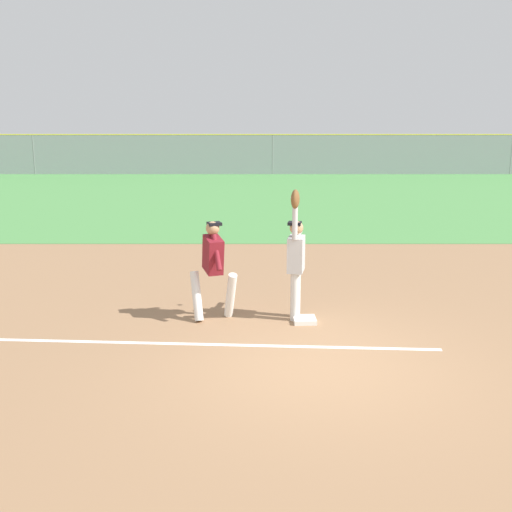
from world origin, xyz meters
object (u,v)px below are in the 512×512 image
object	(u,v)px
parked_car_red	(197,157)
parked_car_blue	(297,157)
fielder	(297,256)
first_base	(306,320)
baseball	(294,198)
runner	(215,263)
parked_car_tan	(79,157)
parked_car_black	(407,157)

from	to	relation	value
parked_car_red	parked_car_blue	world-z (taller)	same
fielder	parked_car_blue	world-z (taller)	fielder
fielder	parked_car_blue	distance (m)	27.72
first_base	parked_car_red	size ratio (longest dim) A/B	0.09
baseball	parked_car_red	xyz separation A→B (m)	(-4.25, 27.43, -1.41)
runner	parked_car_tan	world-z (taller)	runner
first_base	runner	bearing A→B (deg)	174.23
baseball	fielder	bearing A→B (deg)	-76.30
fielder	runner	bearing A→B (deg)	11.65
fielder	parked_car_red	xyz separation A→B (m)	(-4.31, 27.65, -0.45)
runner	parked_car_tan	bearing A→B (deg)	90.20
parked_car_tan	parked_car_red	xyz separation A→B (m)	(6.98, 0.22, 0.00)
parked_car_tan	runner	bearing A→B (deg)	-70.27
fielder	parked_car_blue	bearing A→B (deg)	-82.85
runner	parked_car_tan	size ratio (longest dim) A/B	0.39
parked_car_red	parked_car_black	size ratio (longest dim) A/B	1.00
first_base	parked_car_red	world-z (taller)	parked_car_red
baseball	parked_car_blue	world-z (taller)	baseball
first_base	parked_car_blue	xyz separation A→B (m)	(1.54, 27.85, 0.63)
first_base	parked_car_black	xyz separation A→B (m)	(8.10, 27.86, 0.63)
first_base	fielder	size ratio (longest dim) A/B	0.17
baseball	parked_car_blue	xyz separation A→B (m)	(1.75, 27.45, -1.41)
baseball	parked_car_tan	xyz separation A→B (m)	(-11.23, 27.21, -1.41)
runner	parked_car_tan	distance (m)	29.18
first_base	parked_car_tan	size ratio (longest dim) A/B	0.09
first_base	parked_car_black	distance (m)	29.02
runner	parked_car_red	world-z (taller)	runner
first_base	runner	world-z (taller)	runner
fielder	parked_car_black	distance (m)	28.88
first_base	fielder	bearing A→B (deg)	130.00
fielder	runner	distance (m)	1.41
runner	parked_car_blue	size ratio (longest dim) A/B	0.38
first_base	parked_car_blue	distance (m)	27.90
runner	parked_car_blue	xyz separation A→B (m)	(3.10, 27.69, -0.32)
parked_car_red	fielder	bearing A→B (deg)	-81.76
parked_car_black	parked_car_tan	bearing A→B (deg)	-178.98
first_base	parked_car_tan	distance (m)	29.90
baseball	parked_car_red	size ratio (longest dim) A/B	0.02
fielder	parked_car_tan	bearing A→B (deg)	-56.99
baseball	parked_car_blue	distance (m)	27.54
parked_car_red	parked_car_black	bearing A→B (deg)	-0.49
parked_car_blue	runner	bearing A→B (deg)	-92.97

